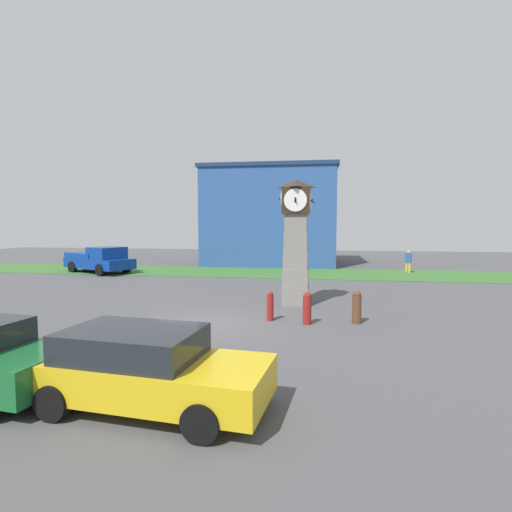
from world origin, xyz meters
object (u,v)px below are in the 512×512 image
clock_tower (296,241)px  bollard_far_row (270,306)px  pedestrian_by_cars (408,260)px  bollard_near_tower (357,307)px  bollard_mid_row (307,308)px  car_by_building (145,368)px  pickup_truck (99,260)px

clock_tower → bollard_far_row: bearing=-103.0°
bollard_far_row → pedestrian_by_cars: size_ratio=0.66×
bollard_near_tower → bollard_far_row: bollard_near_tower is taller
bollard_mid_row → car_by_building: (-2.75, -6.73, 0.19)m
pedestrian_by_cars → bollard_mid_row: bearing=-112.6°
car_by_building → pedestrian_by_cars: 24.08m
bollard_near_tower → bollard_mid_row: (-1.68, -0.39, -0.02)m
bollard_mid_row → pickup_truck: 19.38m
bollard_near_tower → pedestrian_by_cars: size_ratio=0.72×
bollard_near_tower → car_by_building: car_by_building is taller
bollard_far_row → bollard_near_tower: bearing=1.3°
clock_tower → pedestrian_by_cars: size_ratio=3.31×
clock_tower → bollard_mid_row: 4.05m
clock_tower → pedestrian_by_cars: 14.17m
clock_tower → car_by_building: size_ratio=1.15×
bollard_far_row → pickup_truck: (-13.65, 12.00, 0.40)m
bollard_far_row → car_by_building: car_by_building is taller
clock_tower → bollard_near_tower: clock_tower is taller
bollard_near_tower → pedestrian_by_cars: (4.78, 15.12, 0.32)m
bollard_mid_row → pickup_truck: size_ratio=0.19×
bollard_mid_row → bollard_near_tower: bearing=13.2°
bollard_near_tower → pedestrian_by_cars: pedestrian_by_cars is taller
bollard_far_row → pickup_truck: 18.17m
bollard_near_tower → car_by_building: bearing=-121.8°
pedestrian_by_cars → car_by_building: bearing=-112.5°
pedestrian_by_cars → bollard_far_row: bearing=-117.1°
bollard_near_tower → car_by_building: size_ratio=0.25×
pickup_truck → bollard_mid_row: bearing=-39.5°
car_by_building → pedestrian_by_cars: size_ratio=2.89×
bollard_near_tower → pickup_truck: size_ratio=0.20×
car_by_building → clock_tower: bearing=78.0°
clock_tower → bollard_far_row: size_ratio=5.03×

